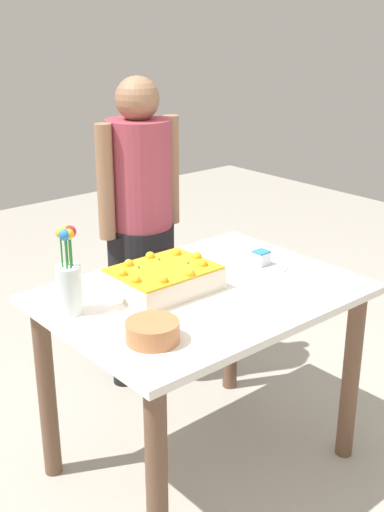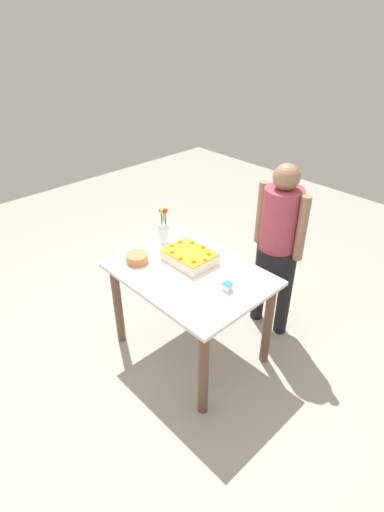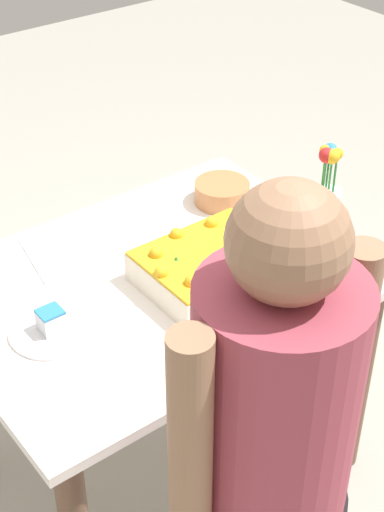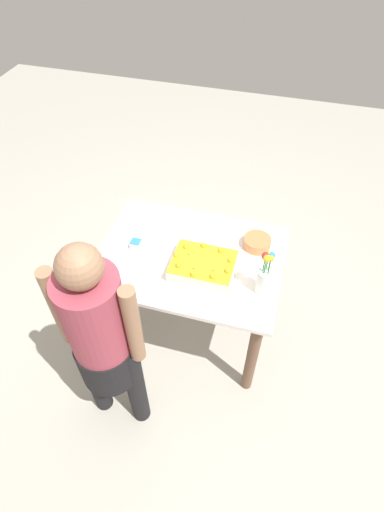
% 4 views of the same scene
% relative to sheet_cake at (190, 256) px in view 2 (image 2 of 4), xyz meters
% --- Properties ---
extents(ground_plane, '(8.00, 8.00, 0.00)m').
position_rel_sheet_cake_xyz_m(ground_plane, '(0.11, -0.10, -0.82)').
color(ground_plane, '#A7A297').
extents(dining_table, '(1.14, 0.85, 0.78)m').
position_rel_sheet_cake_xyz_m(dining_table, '(0.11, -0.10, -0.19)').
color(dining_table, white).
rests_on(dining_table, ground_plane).
extents(sheet_cake, '(0.37, 0.28, 0.11)m').
position_rel_sheet_cake_xyz_m(sheet_cake, '(0.00, 0.00, 0.00)').
color(sheet_cake, '#EFE5CD').
rests_on(sheet_cake, dining_table).
extents(serving_plate_with_slice, '(0.22, 0.22, 0.07)m').
position_rel_sheet_cake_xyz_m(serving_plate_with_slice, '(0.45, -0.07, -0.03)').
color(serving_plate_with_slice, white).
rests_on(serving_plate_with_slice, dining_table).
extents(cake_knife, '(0.06, 0.24, 0.00)m').
position_rel_sheet_cake_xyz_m(cake_knife, '(0.34, -0.36, -0.04)').
color(cake_knife, silver).
rests_on(cake_knife, dining_table).
extents(flower_vase, '(0.09, 0.09, 0.31)m').
position_rel_sheet_cake_xyz_m(flower_vase, '(-0.36, 0.05, 0.08)').
color(flower_vase, silver).
rests_on(flower_vase, dining_table).
extents(fruit_bowl, '(0.17, 0.17, 0.07)m').
position_rel_sheet_cake_xyz_m(fruit_bowl, '(-0.27, -0.29, -0.01)').
color(fruit_bowl, '#BA7545').
rests_on(fruit_bowl, dining_table).
extents(person_standing, '(0.45, 0.31, 1.49)m').
position_rel_sheet_cake_xyz_m(person_standing, '(0.36, 0.63, 0.03)').
color(person_standing, black).
rests_on(person_standing, ground_plane).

